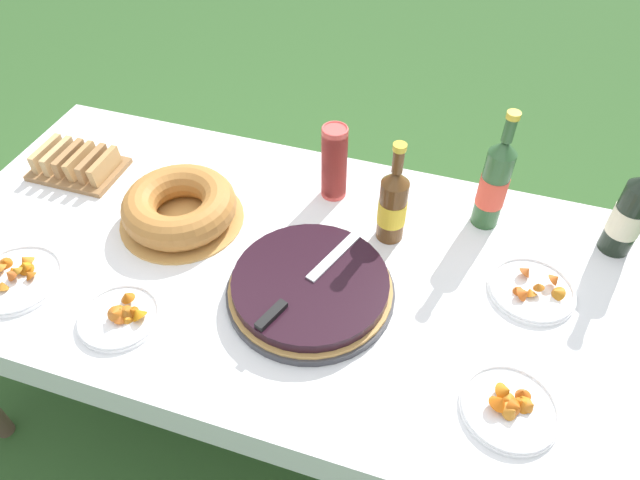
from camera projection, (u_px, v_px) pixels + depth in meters
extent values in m
plane|color=#335B28|center=(286.00, 398.00, 2.01)|extent=(16.00, 16.00, 0.00)
cube|color=brown|center=(274.00, 264.00, 1.50)|extent=(1.83, 0.93, 0.03)
cylinder|color=brown|center=(111.00, 202.00, 2.21)|extent=(0.06, 0.06, 0.69)
cylinder|color=brown|center=(572.00, 311.00, 1.84)|extent=(0.06, 0.06, 0.69)
cube|color=white|center=(274.00, 259.00, 1.48)|extent=(1.84, 0.94, 0.00)
cube|color=white|center=(196.00, 429.00, 1.21)|extent=(1.84, 0.01, 0.10)
cube|color=white|center=(327.00, 168.00, 1.83)|extent=(1.84, 0.01, 0.10)
cylinder|color=#38383D|center=(311.00, 292.00, 1.39)|extent=(0.41, 0.41, 0.02)
cylinder|color=tan|center=(310.00, 288.00, 1.38)|extent=(0.40, 0.40, 0.01)
cylinder|color=black|center=(310.00, 283.00, 1.37)|extent=(0.38, 0.38, 0.03)
cube|color=silver|center=(334.00, 255.00, 1.41)|extent=(0.09, 0.19, 0.00)
cube|color=black|center=(271.00, 315.00, 1.27)|extent=(0.05, 0.09, 0.01)
cylinder|color=tan|center=(183.00, 219.00, 1.58)|extent=(0.34, 0.34, 0.01)
torus|color=#AD7033|center=(179.00, 206.00, 1.54)|extent=(0.31, 0.31, 0.09)
cylinder|color=#E04C47|center=(334.00, 181.00, 1.63)|extent=(0.07, 0.07, 0.09)
cylinder|color=#E04C47|center=(334.00, 177.00, 1.62)|extent=(0.07, 0.07, 0.09)
cylinder|color=#E04C47|center=(334.00, 174.00, 1.61)|extent=(0.07, 0.07, 0.09)
cylinder|color=#E04C47|center=(334.00, 170.00, 1.60)|extent=(0.07, 0.07, 0.09)
cylinder|color=#E04C47|center=(334.00, 167.00, 1.59)|extent=(0.07, 0.07, 0.09)
cylinder|color=#E04C47|center=(334.00, 163.00, 1.58)|extent=(0.07, 0.07, 0.09)
cylinder|color=#E04C47|center=(334.00, 159.00, 1.57)|extent=(0.07, 0.07, 0.09)
cylinder|color=#E04C47|center=(334.00, 155.00, 1.56)|extent=(0.07, 0.07, 0.09)
cylinder|color=#E04C47|center=(334.00, 152.00, 1.55)|extent=(0.07, 0.07, 0.09)
cylinder|color=#E04C47|center=(335.00, 148.00, 1.54)|extent=(0.07, 0.07, 0.09)
cylinder|color=#E04C47|center=(335.00, 144.00, 1.53)|extent=(0.07, 0.07, 0.09)
torus|color=#E04C47|center=(335.00, 129.00, 1.50)|extent=(0.07, 0.07, 0.01)
cylinder|color=#2D562D|center=(493.00, 189.00, 1.49)|extent=(0.07, 0.07, 0.23)
cylinder|color=#E54C38|center=(492.00, 190.00, 1.50)|extent=(0.07, 0.07, 0.09)
cone|color=#2D562D|center=(505.00, 147.00, 1.40)|extent=(0.07, 0.07, 0.04)
cylinder|color=#2D562D|center=(510.00, 130.00, 1.36)|extent=(0.03, 0.03, 0.06)
cylinder|color=gold|center=(514.00, 115.00, 1.33)|extent=(0.03, 0.03, 0.02)
cylinder|color=brown|center=(392.00, 210.00, 1.47)|extent=(0.07, 0.07, 0.18)
cylinder|color=yellow|center=(392.00, 211.00, 1.48)|extent=(0.07, 0.07, 0.07)
cone|color=brown|center=(396.00, 177.00, 1.40)|extent=(0.07, 0.07, 0.04)
cylinder|color=brown|center=(398.00, 161.00, 1.36)|extent=(0.03, 0.03, 0.07)
cylinder|color=gold|center=(400.00, 147.00, 1.33)|extent=(0.03, 0.03, 0.02)
cylinder|color=black|center=(628.00, 219.00, 1.43)|extent=(0.08, 0.08, 0.21)
cylinder|color=beige|center=(627.00, 220.00, 1.44)|extent=(0.08, 0.08, 0.08)
cylinder|color=white|center=(531.00, 291.00, 1.40)|extent=(0.21, 0.21, 0.01)
torus|color=white|center=(532.00, 289.00, 1.39)|extent=(0.21, 0.21, 0.01)
cone|color=#C95719|center=(525.00, 293.00, 1.37)|extent=(0.05, 0.05, 0.05)
cone|color=#AB4F1D|center=(527.00, 271.00, 1.41)|extent=(0.04, 0.05, 0.04)
cone|color=#B05F18|center=(539.00, 286.00, 1.37)|extent=(0.04, 0.03, 0.02)
cone|color=#A84911|center=(516.00, 289.00, 1.38)|extent=(0.04, 0.04, 0.03)
cone|color=#C9581A|center=(556.00, 278.00, 1.39)|extent=(0.05, 0.05, 0.04)
cone|color=#C2701A|center=(530.00, 292.00, 1.38)|extent=(0.04, 0.03, 0.04)
cone|color=#B46916|center=(556.00, 292.00, 1.37)|extent=(0.05, 0.06, 0.05)
cylinder|color=white|center=(509.00, 409.00, 1.18)|extent=(0.21, 0.21, 0.01)
torus|color=white|center=(510.00, 407.00, 1.17)|extent=(0.20, 0.20, 0.01)
cone|color=#B14C11|center=(523.00, 393.00, 1.19)|extent=(0.05, 0.05, 0.03)
cone|color=#C76C16|center=(523.00, 403.00, 1.17)|extent=(0.05, 0.05, 0.04)
cone|color=#C36912|center=(506.00, 391.00, 1.19)|extent=(0.06, 0.06, 0.05)
cone|color=#BD681C|center=(531.00, 405.00, 1.16)|extent=(0.04, 0.04, 0.04)
cone|color=#B44E0E|center=(517.00, 407.00, 1.15)|extent=(0.04, 0.04, 0.04)
cone|color=#C67621|center=(512.00, 411.00, 1.15)|extent=(0.05, 0.04, 0.05)
cone|color=#B66F15|center=(522.00, 399.00, 1.18)|extent=(0.04, 0.04, 0.03)
cone|color=#B46E1C|center=(509.00, 400.00, 1.18)|extent=(0.04, 0.05, 0.03)
cone|color=#C5550D|center=(500.00, 401.00, 1.16)|extent=(0.05, 0.05, 0.04)
cylinder|color=white|center=(120.00, 318.00, 1.34)|extent=(0.20, 0.20, 0.01)
torus|color=white|center=(119.00, 316.00, 1.34)|extent=(0.19, 0.19, 0.01)
cone|color=#A64C08|center=(132.00, 311.00, 1.33)|extent=(0.03, 0.04, 0.02)
cone|color=#B36512|center=(120.00, 317.00, 1.32)|extent=(0.04, 0.04, 0.03)
cone|color=#BD6C0C|center=(138.00, 313.00, 1.32)|extent=(0.05, 0.06, 0.05)
cone|color=#CC6422|center=(119.00, 318.00, 1.32)|extent=(0.04, 0.04, 0.02)
cone|color=#A75C1A|center=(126.00, 312.00, 1.32)|extent=(0.05, 0.05, 0.04)
cone|color=#AE580F|center=(127.00, 296.00, 1.35)|extent=(0.05, 0.04, 0.03)
cone|color=#C27318|center=(127.00, 320.00, 1.32)|extent=(0.04, 0.03, 0.04)
cone|color=#B85A0A|center=(119.00, 311.00, 1.33)|extent=(0.06, 0.06, 0.04)
cone|color=#BA5E18|center=(114.00, 314.00, 1.31)|extent=(0.04, 0.05, 0.04)
cylinder|color=white|center=(16.00, 280.00, 1.42)|extent=(0.23, 0.23, 0.01)
torus|color=white|center=(15.00, 278.00, 1.42)|extent=(0.23, 0.23, 0.01)
cone|color=#B36711|center=(25.00, 267.00, 1.43)|extent=(0.05, 0.05, 0.03)
cone|color=orange|center=(24.00, 265.00, 1.43)|extent=(0.04, 0.04, 0.02)
cone|color=#B8551E|center=(10.00, 274.00, 1.40)|extent=(0.05, 0.05, 0.04)
cone|color=#AD6619|center=(2.00, 285.00, 1.39)|extent=(0.05, 0.05, 0.04)
cone|color=#AB5011|center=(29.00, 274.00, 1.41)|extent=(0.04, 0.04, 0.04)
cone|color=#B75809|center=(26.00, 266.00, 1.43)|extent=(0.04, 0.04, 0.03)
cone|color=#AF6D18|center=(16.00, 270.00, 1.41)|extent=(0.04, 0.04, 0.03)
cone|color=#C25D0A|center=(13.00, 270.00, 1.41)|extent=(0.04, 0.04, 0.03)
cone|color=#B1530F|center=(5.00, 262.00, 1.44)|extent=(0.05, 0.05, 0.03)
cone|color=#C96B19|center=(25.00, 260.00, 1.44)|extent=(0.05, 0.04, 0.04)
cube|color=olive|center=(79.00, 169.00, 1.73)|extent=(0.26, 0.18, 0.02)
cube|color=tan|center=(47.00, 153.00, 1.72)|extent=(0.02, 0.14, 0.06)
cube|color=tan|center=(58.00, 156.00, 1.71)|extent=(0.02, 0.14, 0.06)
cube|color=#9E7042|center=(70.00, 159.00, 1.70)|extent=(0.02, 0.14, 0.06)
cube|color=#B2844C|center=(81.00, 161.00, 1.70)|extent=(0.03, 0.14, 0.06)
cube|color=#9E7042|center=(93.00, 164.00, 1.69)|extent=(0.02, 0.14, 0.06)
cube|color=#B2844C|center=(105.00, 166.00, 1.68)|extent=(0.02, 0.14, 0.06)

